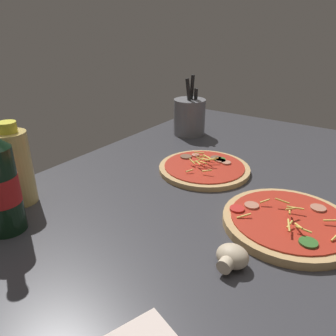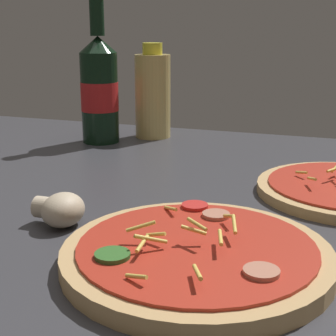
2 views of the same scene
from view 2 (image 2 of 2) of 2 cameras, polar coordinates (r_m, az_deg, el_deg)
counter_slab at (r=65.10cm, az=0.02°, el=-4.74°), size 160.00×90.00×2.50cm
pizza_near at (r=48.17cm, az=3.18°, el=-9.55°), size 25.08×25.08×4.30cm
beer_bottle at (r=96.32cm, az=-7.62°, el=8.74°), size 6.92×6.92×26.71cm
oil_bottle at (r=100.21cm, az=-1.70°, el=8.13°), size 6.83×6.83×18.02cm
mushroom_left at (r=57.68cm, az=-11.79°, el=-4.53°), size 5.62×5.36×3.75cm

